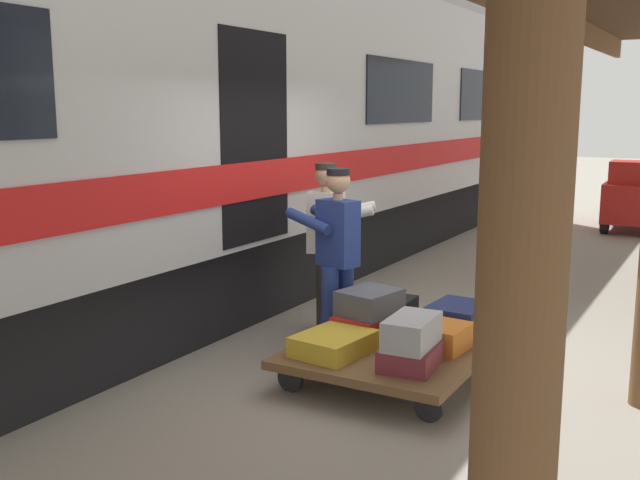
{
  "coord_description": "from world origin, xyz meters",
  "views": [
    {
      "loc": [
        -2.33,
        5.85,
        2.23
      ],
      "look_at": [
        0.66,
        0.61,
        1.15
      ],
      "focal_mm": 41.39,
      "sensor_mm": 36.0,
      "label": 1
    }
  ],
  "objects": [
    {
      "name": "ground_plane",
      "position": [
        0.0,
        0.0,
        0.0
      ],
      "size": [
        60.0,
        60.0,
        0.0
      ],
      "primitive_type": "plane",
      "color": "gray"
    },
    {
      "name": "suitcase_orange_carryall",
      "position": [
        -0.28,
        0.31,
        0.39
      ],
      "size": [
        0.53,
        0.49,
        0.2
      ],
      "primitive_type": "cube",
      "rotation": [
        0.0,
        0.0,
        -0.08
      ],
      "color": "#CC6B23",
      "rests_on": "luggage_cart"
    },
    {
      "name": "suitcase_navy_fabric",
      "position": [
        -0.28,
        -0.24,
        0.41
      ],
      "size": [
        0.48,
        0.57,
        0.24
      ],
      "primitive_type": "cube",
      "rotation": [
        0.0,
        0.0,
        -0.05
      ],
      "color": "navy",
      "rests_on": "luggage_cart"
    },
    {
      "name": "porter_in_overalls",
      "position": [
        0.8,
        0.06,
        0.93
      ],
      "size": [
        0.73,
        0.55,
        1.7
      ],
      "color": "navy",
      "rests_on": "ground_plane"
    },
    {
      "name": "suitcase_gray_aluminum",
      "position": [
        -0.28,
        0.86,
        0.57
      ],
      "size": [
        0.35,
        0.55,
        0.23
      ],
      "primitive_type": "cube",
      "rotation": [
        0.0,
        0.0,
        0.06
      ],
      "color": "#9EA0A5",
      "rests_on": "suitcase_burgundy_valise"
    },
    {
      "name": "suitcase_red_plastic",
      "position": [
        0.39,
        0.31,
        0.38
      ],
      "size": [
        0.43,
        0.54,
        0.19
      ],
      "primitive_type": "cube",
      "rotation": [
        0.0,
        0.0,
        -0.06
      ],
      "color": "#AD231E",
      "rests_on": "luggage_cart"
    },
    {
      "name": "suitcase_burgundy_valise",
      "position": [
        -0.28,
        0.86,
        0.37
      ],
      "size": [
        0.43,
        0.55,
        0.17
      ],
      "primitive_type": "cube",
      "rotation": [
        0.0,
        0.0,
        0.1
      ],
      "color": "maroon",
      "rests_on": "luggage_cart"
    },
    {
      "name": "suitcase_yellow_case",
      "position": [
        0.39,
        0.86,
        0.37
      ],
      "size": [
        0.56,
        0.68,
        0.16
      ],
      "primitive_type": "cube",
      "rotation": [
        0.0,
        0.0,
        -0.12
      ],
      "color": "gold",
      "rests_on": "luggage_cart"
    },
    {
      "name": "suitcase_black_hardshell",
      "position": [
        0.39,
        -0.24,
        0.39
      ],
      "size": [
        0.4,
        0.52,
        0.2
      ],
      "primitive_type": "cube",
      "rotation": [
        0.0,
        0.0,
        0.04
      ],
      "color": "black",
      "rests_on": "luggage_cart"
    },
    {
      "name": "train_car",
      "position": [
        3.21,
        0.0,
        2.06
      ],
      "size": [
        3.03,
        19.77,
        4.0
      ],
      "color": "#B7BABF",
      "rests_on": "ground_plane"
    },
    {
      "name": "baggage_tug",
      "position": [
        -0.75,
        -8.64,
        0.63
      ],
      "size": [
        1.17,
        1.75,
        1.3
      ],
      "color": "#B21E19",
      "rests_on": "ground_plane"
    },
    {
      "name": "porter_by_door",
      "position": [
        1.16,
        -0.43,
        0.93
      ],
      "size": [
        0.74,
        0.58,
        1.7
      ],
      "color": "#332D28",
      "rests_on": "ground_plane"
    },
    {
      "name": "luggage_cart",
      "position": [
        0.06,
        0.31,
        0.25
      ],
      "size": [
        1.47,
        1.99,
        0.29
      ],
      "color": "brown",
      "rests_on": "ground_plane"
    },
    {
      "name": "suitcase_slate_roller",
      "position": [
        0.35,
        0.28,
        0.58
      ],
      "size": [
        0.5,
        0.57,
        0.21
      ],
      "primitive_type": "cube",
      "rotation": [
        0.0,
        0.0,
        -0.2
      ],
      "color": "#4C515B",
      "rests_on": "suitcase_red_plastic"
    }
  ]
}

